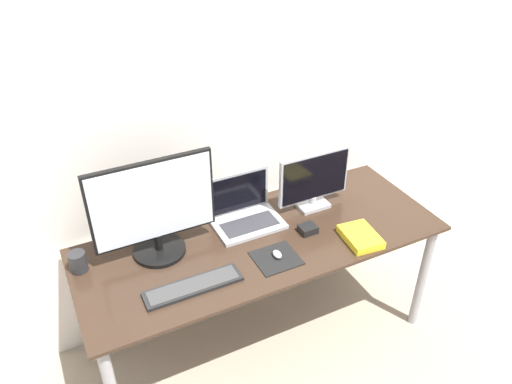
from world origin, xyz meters
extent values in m
plane|color=gray|center=(0.00, 0.00, 0.00)|extent=(12.00, 12.00, 0.00)
cube|color=silver|center=(0.00, 0.77, 1.25)|extent=(7.00, 0.05, 2.50)
cube|color=#332319|center=(0.00, 0.35, 0.70)|extent=(1.81, 0.70, 0.02)
cylinder|color=#99999E|center=(0.85, 0.06, 0.35)|extent=(0.05, 0.05, 0.69)
cylinder|color=#99999E|center=(-0.85, 0.65, 0.35)|extent=(0.05, 0.05, 0.69)
cylinder|color=#99999E|center=(0.85, 0.65, 0.35)|extent=(0.05, 0.05, 0.69)
cylinder|color=black|center=(-0.48, 0.47, 0.72)|extent=(0.25, 0.25, 0.02)
cylinder|color=black|center=(-0.48, 0.47, 0.77)|extent=(0.04, 0.04, 0.08)
cube|color=black|center=(-0.48, 0.48, 1.00)|extent=(0.57, 0.02, 0.40)
cube|color=silver|center=(-0.48, 0.47, 1.00)|extent=(0.55, 0.01, 0.38)
cube|color=#B2B2B7|center=(0.37, 0.47, 0.72)|extent=(0.17, 0.12, 0.02)
cylinder|color=#B2B2B7|center=(0.37, 0.47, 0.75)|extent=(0.04, 0.04, 0.04)
cube|color=#B2B2B7|center=(0.37, 0.48, 0.90)|extent=(0.40, 0.02, 0.27)
cube|color=black|center=(0.37, 0.47, 0.90)|extent=(0.38, 0.01, 0.25)
cube|color=#ADADB2|center=(-0.01, 0.47, 0.72)|extent=(0.34, 0.23, 0.02)
cube|color=#2D2D33|center=(-0.01, 0.46, 0.73)|extent=(0.28, 0.13, 0.00)
cube|color=#ADADB2|center=(-0.01, 0.60, 0.84)|extent=(0.34, 0.01, 0.23)
cube|color=black|center=(-0.01, 0.59, 0.84)|extent=(0.31, 0.00, 0.20)
cube|color=black|center=(-0.42, 0.18, 0.72)|extent=(0.44, 0.11, 0.02)
cube|color=#383838|center=(-0.42, 0.18, 0.73)|extent=(0.40, 0.09, 0.00)
cube|color=black|center=(-0.01, 0.18, 0.71)|extent=(0.20, 0.19, 0.00)
ellipsoid|color=silver|center=(0.00, 0.19, 0.73)|extent=(0.04, 0.06, 0.03)
cube|color=yellow|center=(0.43, 0.12, 0.73)|extent=(0.17, 0.22, 0.04)
cube|color=white|center=(0.43, 0.12, 0.73)|extent=(0.17, 0.22, 0.03)
cylinder|color=#262628|center=(-0.84, 0.51, 0.76)|extent=(0.08, 0.08, 0.10)
cube|color=black|center=(0.23, 0.29, 0.73)|extent=(0.08, 0.07, 0.04)
camera|label=1|loc=(-0.88, -1.36, 2.25)|focal=35.00mm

